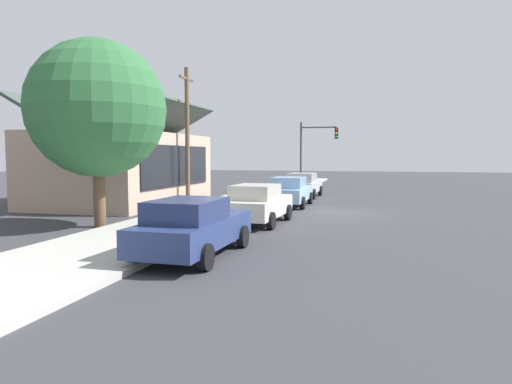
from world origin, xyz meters
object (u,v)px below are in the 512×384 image
Objects in this scene: car_ivory at (258,204)px; car_silver at (303,185)px; traffic_light_main at (315,145)px; car_skyblue at (290,191)px; shade_tree at (97,109)px; fire_hydrant_red at (244,202)px; car_navy at (193,227)px; utility_pole_wooden at (187,134)px.

car_ivory and car_silver have the same top height.
traffic_light_main reaches higher than car_silver.
car_skyblue is 11.23m from shade_tree.
fire_hydrant_red is at bearing 172.54° from car_silver.
car_ivory is 0.84× the size of traffic_light_main.
traffic_light_main is (16.39, -0.12, 2.68)m from car_ivory.
car_navy is at bearing 178.74° from car_skyblue.
car_skyblue is 0.61× the size of utility_pole_wooden.
shade_tree is (-14.63, 5.49, 3.65)m from car_silver.
car_navy is 12.90m from car_skyblue.
car_skyblue is (12.90, -0.22, -0.00)m from car_navy.
car_ivory is 3.70m from fire_hydrant_red.
utility_pole_wooden is (12.19, 5.36, 3.11)m from car_navy.
car_silver is at bearing 0.87° from car_navy.
traffic_light_main is at bearing -28.44° from utility_pole_wooden.
car_ivory is 0.58× the size of utility_pole_wooden.
traffic_light_main reaches higher than car_navy.
fire_hydrant_red is at bearing 154.13° from car_skyblue.
car_skyblue is 0.65× the size of shade_tree.
fire_hydrant_red is (9.59, 1.36, -0.32)m from car_navy.
traffic_light_main is at bearing -1.72° from car_silver.
traffic_light_main is at bearing -0.74° from car_skyblue.
fire_hydrant_red is at bearing -122.95° from utility_pole_wooden.
car_navy and car_silver have the same top height.
shade_tree is 8.30m from utility_pole_wooden.
fire_hydrant_red is (-8.94, 1.42, -0.32)m from car_silver.
utility_pole_wooden is (-6.35, 5.42, 3.11)m from car_silver.
car_ivory is 0.96× the size of car_skyblue.
car_navy and car_ivory have the same top height.
utility_pole_wooden is (-0.71, 5.58, 3.11)m from car_skyblue.
utility_pole_wooden reaches higher than car_skyblue.
shade_tree is at bearing 161.00° from car_silver.
car_navy is 7.62m from shade_tree.
car_silver is (18.54, -0.06, -0.00)m from car_navy.
car_skyblue is at bearing 2.30° from car_ivory.
utility_pole_wooden is (8.28, -0.07, -0.54)m from shade_tree.
car_skyblue is at bearing -25.59° from fire_hydrant_red.
car_ivory is 6.65m from car_skyblue.
car_skyblue is at bearing -32.15° from shade_tree.
utility_pole_wooden is at bearing 57.05° from fire_hydrant_red.
utility_pole_wooden reaches higher than traffic_light_main.
shade_tree is at bearing 179.51° from utility_pole_wooden.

